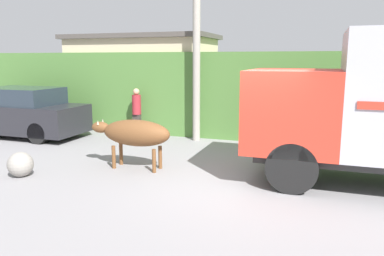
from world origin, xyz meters
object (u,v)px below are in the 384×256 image
Objects in this scene: roadside_rock at (20,164)px; parked_suv at (20,113)px; pedestrian_on_hill at (137,110)px; brown_cow at (134,133)px; utility_pole at (197,31)px.

parked_suv is at bearing 133.07° from roadside_rock.
pedestrian_on_hill is 2.90× the size of roadside_rock.
pedestrian_on_hill is (-1.71, 3.39, 0.04)m from brown_cow.
pedestrian_on_hill is 3.29m from utility_pole.
utility_pole reaches higher than parked_suv.
roadside_rock is at bearing -158.02° from brown_cow.
utility_pole is (5.79, 1.32, 2.64)m from parked_suv.
roadside_rock is (3.30, -3.53, -0.52)m from parked_suv.
brown_cow is 3.80m from pedestrian_on_hill.
brown_cow is 1.27× the size of pedestrian_on_hill.
brown_cow is 5.80m from parked_suv.
pedestrian_on_hill is 0.24× the size of utility_pole.
parked_suv reaches higher than brown_cow.
brown_cow is at bearing 115.55° from pedestrian_on_hill.
brown_cow is 3.69× the size of roadside_rock.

